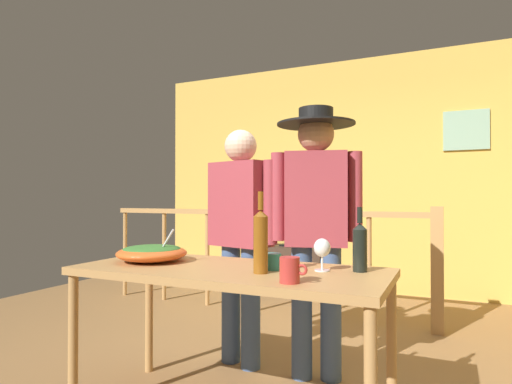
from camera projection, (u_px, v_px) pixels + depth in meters
The scene contains 15 objects.
ground_plane at pixel (317, 376), 2.68m from camera, with size 7.59×7.59×0.00m, color olive.
back_wall at pixel (379, 174), 5.07m from camera, with size 5.84×0.10×2.81m, color gold.
framed_picture at pixel (466, 130), 4.63m from camera, with size 0.46×0.03×0.43m, color #87B096.
stair_railing at pixel (303, 247), 4.01m from camera, with size 3.43×0.10×1.06m.
tv_console at pixel (289, 268), 5.16m from camera, with size 0.90×0.40×0.54m, color #38281E.
flat_screen_tv at pixel (288, 226), 5.14m from camera, with size 0.51×0.12×0.41m.
serving_table at pixel (229, 282), 2.17m from camera, with size 1.60×0.69×0.77m.
salad_bowl at pixel (152, 252), 2.38m from camera, with size 0.39×0.39×0.20m.
wine_glass at pixel (322, 249), 2.07m from camera, with size 0.08×0.08×0.16m.
wine_bottle_amber at pixel (261, 240), 2.01m from camera, with size 0.07×0.07×0.39m.
wine_bottle_dark at pixel (360, 246), 2.05m from camera, with size 0.07×0.07×0.31m.
mug_red at pixel (290, 270), 1.78m from camera, with size 0.12×0.09×0.11m.
mug_teal at pixel (273, 262), 2.11m from camera, with size 0.12×0.09×0.08m.
person_standing_left at pixel (241, 225), 2.87m from camera, with size 0.59×0.32×1.59m.
person_standing_right at pixel (316, 216), 2.65m from camera, with size 0.55×0.49×1.69m.
Camera 1 is at (0.77, -2.61, 1.13)m, focal length 29.70 mm.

